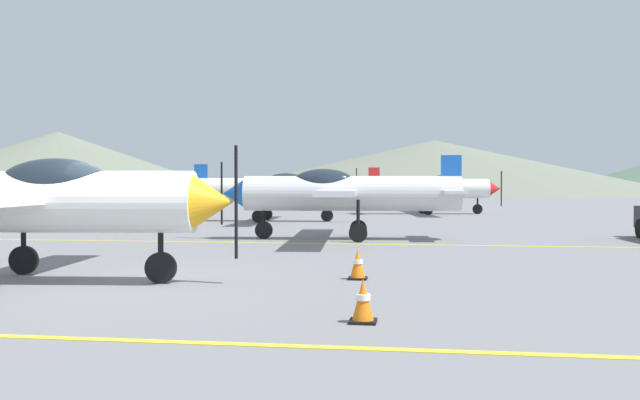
{
  "coord_description": "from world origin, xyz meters",
  "views": [
    {
      "loc": [
        5.15,
        -12.38,
        1.86
      ],
      "look_at": [
        1.25,
        14.0,
        1.2
      ],
      "focal_mm": 39.56,
      "sensor_mm": 36.0,
      "label": 1
    }
  ],
  "objects_px": {
    "airplane_mid": "(343,192)",
    "traffic_cone_side": "(363,301)",
    "airplane_back": "(434,188)",
    "airplane_near": "(22,199)",
    "traffic_cone_front": "(358,264)",
    "airplane_far": "(273,189)"
  },
  "relations": [
    {
      "from": "airplane_far",
      "to": "traffic_cone_side",
      "type": "distance_m",
      "value": 24.61
    },
    {
      "from": "airplane_back",
      "to": "traffic_cone_front",
      "type": "distance_m",
      "value": 28.7
    },
    {
      "from": "airplane_back",
      "to": "traffic_cone_side",
      "type": "xyz_separation_m",
      "value": [
        -1.36,
        -32.78,
        -1.26
      ]
    },
    {
      "from": "airplane_back",
      "to": "traffic_cone_side",
      "type": "distance_m",
      "value": 32.84
    },
    {
      "from": "airplane_near",
      "to": "airplane_back",
      "type": "xyz_separation_m",
      "value": [
        7.95,
        29.97,
        0.0
      ]
    },
    {
      "from": "traffic_cone_side",
      "to": "airplane_far",
      "type": "bearing_deg",
      "value": 105.02
    },
    {
      "from": "airplane_mid",
      "to": "traffic_cone_side",
      "type": "height_order",
      "value": "airplane_mid"
    },
    {
      "from": "airplane_far",
      "to": "traffic_cone_front",
      "type": "distance_m",
      "value": 20.48
    },
    {
      "from": "airplane_back",
      "to": "traffic_cone_side",
      "type": "height_order",
      "value": "airplane_back"
    },
    {
      "from": "airplane_near",
      "to": "airplane_far",
      "type": "bearing_deg",
      "value": 89.39
    },
    {
      "from": "airplane_mid",
      "to": "airplane_back",
      "type": "relative_size",
      "value": 1.0
    },
    {
      "from": "traffic_cone_side",
      "to": "airplane_mid",
      "type": "bearing_deg",
      "value": 97.72
    },
    {
      "from": "traffic_cone_front",
      "to": "airplane_mid",
      "type": "bearing_deg",
      "value": 98.34
    },
    {
      "from": "airplane_near",
      "to": "airplane_mid",
      "type": "relative_size",
      "value": 1.0
    },
    {
      "from": "airplane_far",
      "to": "airplane_back",
      "type": "distance_m",
      "value": 11.89
    },
    {
      "from": "traffic_cone_side",
      "to": "airplane_near",
      "type": "bearing_deg",
      "value": 156.88
    },
    {
      "from": "airplane_mid",
      "to": "traffic_cone_side",
      "type": "relative_size",
      "value": 15.59
    },
    {
      "from": "traffic_cone_front",
      "to": "traffic_cone_side",
      "type": "height_order",
      "value": "same"
    },
    {
      "from": "airplane_far",
      "to": "traffic_cone_side",
      "type": "relative_size",
      "value": 15.56
    },
    {
      "from": "airplane_near",
      "to": "airplane_mid",
      "type": "height_order",
      "value": "same"
    },
    {
      "from": "airplane_far",
      "to": "traffic_cone_side",
      "type": "xyz_separation_m",
      "value": [
        6.37,
        -23.74,
        -1.26
      ]
    },
    {
      "from": "airplane_far",
      "to": "airplane_back",
      "type": "height_order",
      "value": "same"
    }
  ]
}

